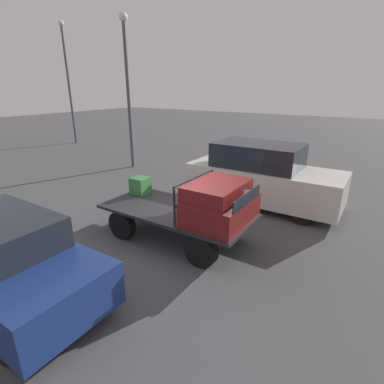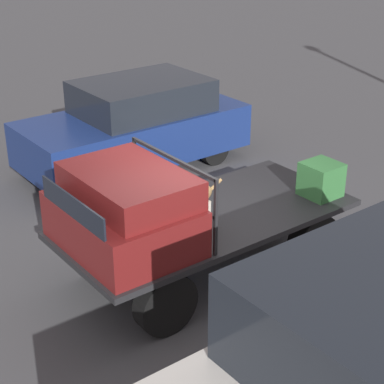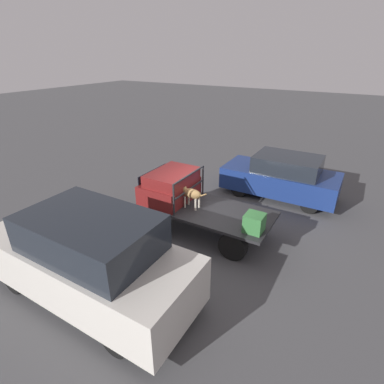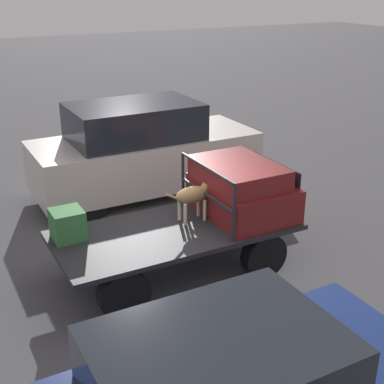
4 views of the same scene
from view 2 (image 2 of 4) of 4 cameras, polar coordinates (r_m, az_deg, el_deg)
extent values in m
plane|color=#474749|center=(9.03, 1.35, -6.91)|extent=(80.00, 80.00, 0.00)
cylinder|color=black|center=(7.66, -2.36, -9.85)|extent=(0.79, 0.24, 0.79)
cylinder|color=black|center=(8.79, -8.28, -5.14)|extent=(0.79, 0.24, 0.79)
cylinder|color=black|center=(9.10, 10.68, -4.21)|extent=(0.79, 0.24, 0.79)
cylinder|color=black|center=(10.08, 4.18, -0.83)|extent=(0.79, 0.24, 0.79)
cube|color=black|center=(8.47, 2.79, -3.93)|extent=(3.72, 0.10, 0.18)
cube|color=black|center=(8.92, 0.07, -2.31)|extent=(3.72, 0.10, 0.18)
cube|color=#232326|center=(8.63, 1.40, -2.33)|extent=(4.05, 1.88, 0.08)
cube|color=maroon|center=(7.81, -6.11, -2.80)|extent=(1.33, 1.76, 0.59)
cube|color=maroon|center=(7.65, -5.64, 0.57)|extent=(1.13, 1.62, 0.36)
cube|color=black|center=(7.34, -10.59, -1.29)|extent=(0.02, 1.45, 0.27)
cube|color=#232326|center=(7.47, 2.12, -2.32)|extent=(0.04, 0.04, 0.99)
cube|color=#232326|center=(8.73, -5.06, 1.80)|extent=(0.04, 0.04, 0.99)
cube|color=#232326|center=(7.89, -1.80, 3.03)|extent=(0.04, 1.72, 0.04)
cube|color=#232326|center=(8.08, -1.75, -0.10)|extent=(0.04, 1.72, 0.04)
cylinder|color=beige|center=(8.02, -0.59, -2.75)|extent=(0.06, 0.06, 0.37)
cylinder|color=beige|center=(8.18, -1.50, -2.18)|extent=(0.06, 0.06, 0.37)
cylinder|color=beige|center=(8.22, 1.49, -2.01)|extent=(0.06, 0.06, 0.37)
cylinder|color=beige|center=(8.38, 0.56, -1.48)|extent=(0.06, 0.06, 0.37)
ellipsoid|color=olive|center=(8.07, 0.00, -0.33)|extent=(0.60, 0.29, 0.29)
sphere|color=beige|center=(8.01, -0.94, -0.96)|extent=(0.13, 0.13, 0.13)
cylinder|color=olive|center=(7.90, -1.47, -0.28)|extent=(0.21, 0.16, 0.20)
sphere|color=olive|center=(7.82, -2.14, -0.15)|extent=(0.22, 0.22, 0.22)
cone|color=beige|center=(7.78, -2.71, -0.44)|extent=(0.12, 0.12, 0.12)
cone|color=olive|center=(7.74, -1.82, 0.36)|extent=(0.06, 0.08, 0.10)
cone|color=olive|center=(7.83, -2.35, 0.65)|extent=(0.06, 0.08, 0.10)
cylinder|color=olive|center=(8.26, 1.98, 0.50)|extent=(0.26, 0.04, 0.17)
cube|color=#337038|center=(9.27, 11.40, 1.11)|extent=(0.49, 0.49, 0.49)
cylinder|color=black|center=(11.04, -8.66, 0.78)|extent=(0.60, 0.20, 0.60)
cylinder|color=black|center=(12.36, -12.29, 3.16)|extent=(0.60, 0.20, 0.60)
cylinder|color=black|center=(12.40, 1.98, 3.81)|extent=(0.60, 0.20, 0.60)
cylinder|color=black|center=(13.58, -2.28, 5.73)|extent=(0.60, 0.20, 0.60)
cube|color=navy|center=(12.15, -5.21, 5.12)|extent=(4.24, 1.87, 0.82)
cube|color=#1E232B|center=(12.04, -4.48, 8.49)|extent=(2.33, 1.68, 0.59)
camera|label=1|loc=(11.91, -36.61, 16.27)|focal=28.00mm
camera|label=3|loc=(8.59, 63.53, 14.50)|focal=28.00mm
camera|label=4|loc=(15.59, -5.45, 24.77)|focal=50.00mm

